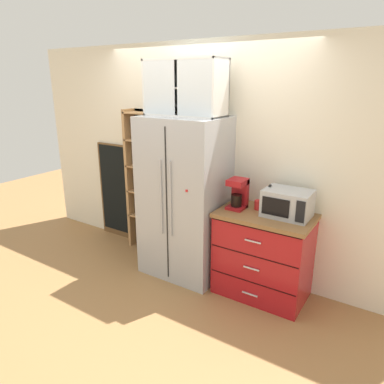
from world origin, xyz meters
TOP-DOWN VIEW (x-y plane):
  - ground_plane at (0.00, 0.00)m, footprint 10.78×10.78m
  - wall_back_cream at (0.00, 0.40)m, footprint 5.08×0.10m
  - refrigerator at (0.00, 0.03)m, footprint 0.89×0.67m
  - pantry_shelf_column at (-0.74, 0.30)m, footprint 0.56×0.24m
  - counter_cabinet at (0.93, 0.07)m, footprint 0.93×0.59m
  - microwave at (1.12, 0.12)m, footprint 0.44×0.33m
  - coffee_maker at (0.63, 0.08)m, footprint 0.17×0.20m
  - mug_red at (0.82, 0.15)m, footprint 0.11×0.08m
  - mug_charcoal at (0.94, 0.12)m, footprint 0.11×0.08m
  - bottle_green at (0.93, 0.13)m, footprint 0.07×0.07m
  - bottle_clear at (0.93, 0.14)m, footprint 0.06×0.06m
  - upper_cabinet at (-0.00, 0.07)m, footprint 0.85×0.32m
  - chalkboard_menu at (-1.34, 0.33)m, footprint 0.60×0.04m

SIDE VIEW (x-z plane):
  - ground_plane at x=0.00m, z-range 0.00..0.00m
  - counter_cabinet at x=0.93m, z-range 0.00..0.89m
  - chalkboard_menu at x=-1.34m, z-range 0.00..1.32m
  - refrigerator at x=0.00m, z-range 0.00..1.78m
  - pantry_shelf_column at x=-0.74m, z-range 0.03..1.83m
  - mug_charcoal at x=0.94m, z-range 0.89..0.98m
  - mug_red at x=0.82m, z-range 0.89..0.98m
  - bottle_green at x=0.93m, z-range 0.87..1.15m
  - bottle_clear at x=0.93m, z-range 0.87..1.15m
  - microwave at x=1.12m, z-range 0.89..1.15m
  - coffee_maker at x=0.63m, z-range 0.89..1.20m
  - wall_back_cream at x=0.00m, z-range 0.00..2.55m
  - upper_cabinet at x=0.00m, z-range 1.78..2.34m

